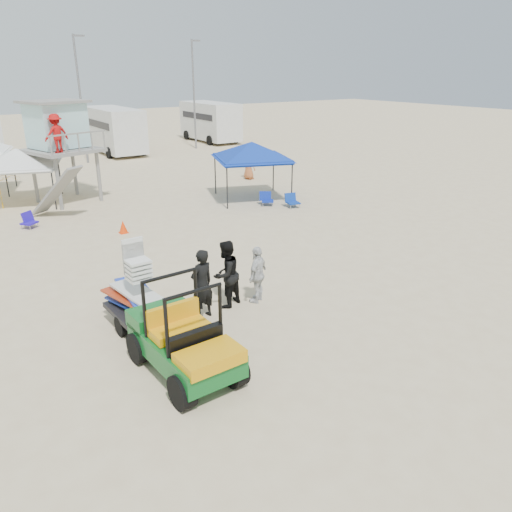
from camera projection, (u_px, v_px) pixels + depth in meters
ground at (312, 353)px, 11.26m from camera, size 140.00×140.00×0.00m
utility_cart at (183, 334)px, 10.16m from camera, size 1.49×2.76×2.06m
surf_trailer at (141, 298)px, 12.02m from camera, size 1.37×2.42×2.04m
man_left at (202, 284)px, 12.55m from camera, size 0.75×0.57×1.85m
man_mid at (226, 274)px, 13.19m from camera, size 1.08×0.97×1.84m
man_right at (258, 274)px, 13.49m from camera, size 1.00×0.82×1.60m
lifeguard_tower at (58, 129)px, 22.81m from camera, size 3.54×3.54×4.55m
canopy_blue at (252, 145)px, 23.55m from camera, size 4.11×4.11×3.16m
canopy_white_a at (16, 152)px, 22.79m from camera, size 4.18×4.18×2.98m
umbrella_b at (1, 191)px, 22.44m from camera, size 2.34×2.36×1.65m
cone_near at (123, 227)px, 19.34m from camera, size 0.34×0.34×0.50m
beach_chair_a at (28, 220)px, 19.98m from camera, size 0.73×0.84×0.64m
beach_chair_b at (292, 200)px, 22.92m from camera, size 0.64×0.69×0.64m
beach_chair_c at (266, 199)px, 23.23m from camera, size 0.73×0.82×0.64m
rv_mid_right at (114, 128)px, 36.99m from camera, size 2.64×7.00×3.25m
rv_far_right at (210, 120)px, 42.87m from camera, size 2.64×6.60×3.25m
light_pole_left at (81, 101)px, 32.32m from camera, size 0.14×0.14×8.00m
light_pole_right at (194, 96)px, 38.20m from camera, size 0.14×0.14×8.00m
distant_beachgoers at (12, 182)px, 23.80m from camera, size 17.75×9.52×1.85m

